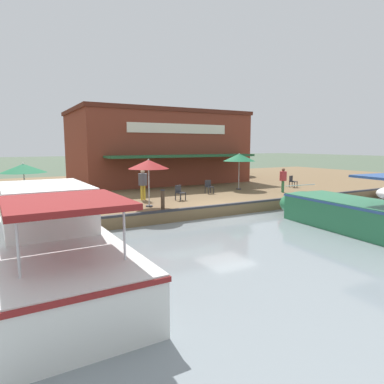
{
  "coord_description": "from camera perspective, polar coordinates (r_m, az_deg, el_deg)",
  "views": [
    {
      "loc": [
        14.03,
        -9.96,
        3.65
      ],
      "look_at": [
        -1.0,
        -1.46,
        1.3
      ],
      "focal_mm": 32.0,
      "sensor_mm": 36.0,
      "label": 1
    }
  ],
  "objects": [
    {
      "name": "motorboat_fourth_along",
      "position": [
        16.45,
        24.38,
        -3.01
      ],
      "size": [
        8.19,
        3.02,
        2.42
      ],
      "color": "#287047",
      "rests_on": "river_water"
    },
    {
      "name": "cafe_chair_mid_patio",
      "position": [
        19.19,
        -2.08,
        0.04
      ],
      "size": [
        0.54,
        0.54,
        0.85
      ],
      "color": "#2D2D33",
      "rests_on": "quay_deck"
    },
    {
      "name": "mooring_post",
      "position": [
        16.01,
        -4.9,
        -1.38
      ],
      "size": [
        0.22,
        0.22,
        1.02
      ],
      "color": "#473323",
      "rests_on": "quay_deck"
    },
    {
      "name": "patio_umbrella_far_corner",
      "position": [
        24.06,
        7.87,
        5.72
      ],
      "size": [
        2.23,
        2.23,
        2.53
      ],
      "color": "#B7B7B7",
      "rests_on": "quay_deck"
    },
    {
      "name": "quay_edge_fender",
      "position": [
        17.54,
        5.61,
        -2.13
      ],
      "size": [
        0.2,
        50.4,
        0.1
      ],
      "primitive_type": "cube",
      "color": "#2D2D33",
      "rests_on": "quay_deck"
    },
    {
      "name": "patio_umbrella_mid_patio_left",
      "position": [
        16.88,
        -26.28,
        3.55
      ],
      "size": [
        1.95,
        1.95,
        2.29
      ],
      "color": "#B7B7B7",
      "rests_on": "quay_deck"
    },
    {
      "name": "motorboat_second_along",
      "position": [
        10.35,
        -22.62,
        -7.7
      ],
      "size": [
        8.79,
        2.96,
        2.48
      ],
      "color": "white",
      "rests_on": "river_water"
    },
    {
      "name": "ground_plane",
      "position": [
        17.59,
        5.77,
        -4.27
      ],
      "size": [
        220.0,
        220.0,
        0.0
      ],
      "primitive_type": "plane",
      "color": "#4C5B47"
    },
    {
      "name": "tree_behind_restaurant",
      "position": [
        36.88,
        3.93,
        9.71
      ],
      "size": [
        4.93,
        4.69,
        6.8
      ],
      "color": "brown",
      "rests_on": "quay_deck"
    },
    {
      "name": "person_mid_patio",
      "position": [
        23.1,
        14.95,
        2.37
      ],
      "size": [
        0.45,
        0.45,
        1.59
      ],
      "color": "#337547",
      "rests_on": "quay_deck"
    },
    {
      "name": "tree_upstream_bank",
      "position": [
        37.28,
        -0.36,
        9.46
      ],
      "size": [
        3.82,
        3.64,
        6.1
      ],
      "color": "brown",
      "rests_on": "quay_deck"
    },
    {
      "name": "cafe_chair_facing_river",
      "position": [
        21.93,
        2.82,
        1.0
      ],
      "size": [
        0.45,
        0.45,
        0.85
      ],
      "color": "#2D2D33",
      "rests_on": "quay_deck"
    },
    {
      "name": "quay_deck",
      "position": [
        27.15,
        -7.72,
        0.59
      ],
      "size": [
        22.0,
        56.0,
        0.6
      ],
      "primitive_type": "cube",
      "color": "brown",
      "rests_on": "ground"
    },
    {
      "name": "person_at_quay_edge",
      "position": [
        19.36,
        -8.21,
        1.86
      ],
      "size": [
        0.49,
        0.49,
        1.73
      ],
      "color": "gold",
      "rests_on": "quay_deck"
    },
    {
      "name": "patio_umbrella_mid_patio_right",
      "position": [
        17.09,
        -7.26,
        4.59
      ],
      "size": [
        2.03,
        2.03,
        2.39
      ],
      "color": "#B7B7B7",
      "rests_on": "quay_deck"
    },
    {
      "name": "cafe_chair_back_row_seat",
      "position": [
        26.2,
        16.4,
        1.8
      ],
      "size": [
        0.54,
        0.54,
        0.85
      ],
      "color": "#2D2D33",
      "rests_on": "quay_deck"
    },
    {
      "name": "waterfront_restaurant",
      "position": [
        29.65,
        -5.98,
        7.48
      ],
      "size": [
        10.5,
        13.77,
        5.85
      ],
      "color": "brown",
      "rests_on": "quay_deck"
    }
  ]
}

